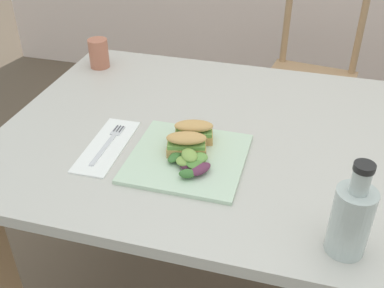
{
  "coord_description": "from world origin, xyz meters",
  "views": [
    {
      "loc": [
        0.05,
        -1.02,
        1.4
      ],
      "look_at": [
        -0.21,
        -0.11,
        0.76
      ],
      "focal_mm": 43.06,
      "sensor_mm": 36.0,
      "label": 1
    }
  ],
  "objects_px": {
    "bottle_cold_brew": "(350,222)",
    "plate_lunch": "(188,158)",
    "dining_table": "(226,170)",
    "sandwich_half_front": "(187,143)",
    "sandwich_half_back": "(194,131)",
    "cup_extra_side": "(99,53)",
    "fork_on_napkin": "(110,141)",
    "chair_wooden_far": "(310,78)"
  },
  "relations": [
    {
      "from": "bottle_cold_brew",
      "to": "plate_lunch",
      "type": "bearing_deg",
      "value": 151.53
    },
    {
      "from": "fork_on_napkin",
      "to": "cup_extra_side",
      "type": "xyz_separation_m",
      "value": [
        -0.23,
        0.43,
        0.04
      ]
    },
    {
      "from": "dining_table",
      "to": "bottle_cold_brew",
      "type": "relative_size",
      "value": 5.99
    },
    {
      "from": "sandwich_half_front",
      "to": "fork_on_napkin",
      "type": "relative_size",
      "value": 0.58
    },
    {
      "from": "sandwich_half_back",
      "to": "chair_wooden_far",
      "type": "bearing_deg",
      "value": 76.35
    },
    {
      "from": "cup_extra_side",
      "to": "fork_on_napkin",
      "type": "bearing_deg",
      "value": -62.13
    },
    {
      "from": "bottle_cold_brew",
      "to": "cup_extra_side",
      "type": "height_order",
      "value": "bottle_cold_brew"
    },
    {
      "from": "sandwich_half_front",
      "to": "plate_lunch",
      "type": "bearing_deg",
      "value": -64.33
    },
    {
      "from": "dining_table",
      "to": "chair_wooden_far",
      "type": "xyz_separation_m",
      "value": [
        0.19,
        1.02,
        -0.17
      ]
    },
    {
      "from": "sandwich_half_front",
      "to": "sandwich_half_back",
      "type": "relative_size",
      "value": 1.0
    },
    {
      "from": "dining_table",
      "to": "sandwich_half_front",
      "type": "xyz_separation_m",
      "value": [
        -0.08,
        -0.13,
        0.17
      ]
    },
    {
      "from": "chair_wooden_far",
      "to": "fork_on_napkin",
      "type": "relative_size",
      "value": 4.7
    },
    {
      "from": "dining_table",
      "to": "plate_lunch",
      "type": "height_order",
      "value": "plate_lunch"
    },
    {
      "from": "sandwich_half_back",
      "to": "cup_extra_side",
      "type": "distance_m",
      "value": 0.57
    },
    {
      "from": "dining_table",
      "to": "sandwich_half_back",
      "type": "relative_size",
      "value": 11.28
    },
    {
      "from": "fork_on_napkin",
      "to": "cup_extra_side",
      "type": "relative_size",
      "value": 1.91
    },
    {
      "from": "plate_lunch",
      "to": "bottle_cold_brew",
      "type": "height_order",
      "value": "bottle_cold_brew"
    },
    {
      "from": "dining_table",
      "to": "fork_on_napkin",
      "type": "relative_size",
      "value": 6.52
    },
    {
      "from": "fork_on_napkin",
      "to": "cup_extra_side",
      "type": "bearing_deg",
      "value": 117.87
    },
    {
      "from": "plate_lunch",
      "to": "sandwich_half_back",
      "type": "xyz_separation_m",
      "value": [
        -0.0,
        0.07,
        0.03
      ]
    },
    {
      "from": "bottle_cold_brew",
      "to": "sandwich_half_front",
      "type": "bearing_deg",
      "value": 150.37
    },
    {
      "from": "dining_table",
      "to": "bottle_cold_brew",
      "type": "xyz_separation_m",
      "value": [
        0.3,
        -0.35,
        0.2
      ]
    },
    {
      "from": "dining_table",
      "to": "cup_extra_side",
      "type": "height_order",
      "value": "cup_extra_side"
    },
    {
      "from": "sandwich_half_front",
      "to": "bottle_cold_brew",
      "type": "height_order",
      "value": "bottle_cold_brew"
    },
    {
      "from": "chair_wooden_far",
      "to": "sandwich_half_front",
      "type": "distance_m",
      "value": 1.23
    },
    {
      "from": "fork_on_napkin",
      "to": "bottle_cold_brew",
      "type": "xyz_separation_m",
      "value": [
        0.58,
        -0.22,
        0.06
      ]
    },
    {
      "from": "sandwich_half_front",
      "to": "sandwich_half_back",
      "type": "distance_m",
      "value": 0.06
    },
    {
      "from": "bottle_cold_brew",
      "to": "cup_extra_side",
      "type": "bearing_deg",
      "value": 141.51
    },
    {
      "from": "fork_on_napkin",
      "to": "bottle_cold_brew",
      "type": "relative_size",
      "value": 0.92
    },
    {
      "from": "sandwich_half_front",
      "to": "chair_wooden_far",
      "type": "bearing_deg",
      "value": 76.91
    },
    {
      "from": "dining_table",
      "to": "plate_lunch",
      "type": "xyz_separation_m",
      "value": [
        -0.07,
        -0.15,
        0.13
      ]
    },
    {
      "from": "fork_on_napkin",
      "to": "bottle_cold_brew",
      "type": "height_order",
      "value": "bottle_cold_brew"
    },
    {
      "from": "plate_lunch",
      "to": "fork_on_napkin",
      "type": "relative_size",
      "value": 1.49
    },
    {
      "from": "plate_lunch",
      "to": "bottle_cold_brew",
      "type": "distance_m",
      "value": 0.42
    },
    {
      "from": "dining_table",
      "to": "bottle_cold_brew",
      "type": "height_order",
      "value": "bottle_cold_brew"
    },
    {
      "from": "dining_table",
      "to": "cup_extra_side",
      "type": "distance_m",
      "value": 0.62
    },
    {
      "from": "dining_table",
      "to": "sandwich_half_back",
      "type": "xyz_separation_m",
      "value": [
        -0.08,
        -0.08,
        0.17
      ]
    },
    {
      "from": "sandwich_half_front",
      "to": "bottle_cold_brew",
      "type": "distance_m",
      "value": 0.43
    },
    {
      "from": "dining_table",
      "to": "cup_extra_side",
      "type": "bearing_deg",
      "value": 149.96
    },
    {
      "from": "sandwich_half_front",
      "to": "fork_on_napkin",
      "type": "bearing_deg",
      "value": 179.18
    },
    {
      "from": "sandwich_half_back",
      "to": "cup_extra_side",
      "type": "relative_size",
      "value": 1.1
    },
    {
      "from": "plate_lunch",
      "to": "sandwich_half_front",
      "type": "distance_m",
      "value": 0.04
    }
  ]
}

